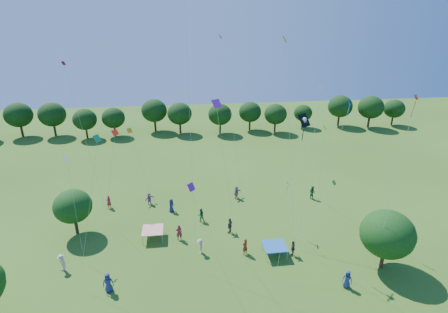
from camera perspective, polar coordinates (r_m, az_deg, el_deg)
near_tree_north at (r=40.49m, az=-23.47°, el=-7.46°), size 3.97×3.97×5.16m
near_tree_east at (r=35.54m, az=25.12°, el=-11.40°), size 4.82×4.82×5.86m
treeline at (r=70.83m, az=-5.64°, el=7.09°), size 88.01×8.77×6.77m
tent_red_stripe at (r=38.39m, az=-11.56°, el=-11.68°), size 2.20×2.20×1.10m
tent_blue at (r=35.71m, az=8.27°, el=-14.27°), size 2.20×2.20×1.10m
crowd_person_0 at (r=33.07m, az=-18.40°, el=-18.95°), size 0.95×0.57×1.85m
crowd_person_1 at (r=45.47m, az=-18.31°, el=-7.05°), size 0.73×0.73×1.68m
crowd_person_2 at (r=40.69m, az=-3.81°, el=-9.49°), size 0.88×0.57×1.65m
crowd_person_3 at (r=35.76m, az=-3.92°, el=-14.45°), size 0.67×1.13×1.62m
crowd_person_4 at (r=36.03m, az=11.18°, el=-14.49°), size 0.82×1.09×1.68m
crowd_person_5 at (r=45.06m, az=-12.08°, el=-6.74°), size 1.43×1.33×1.55m
crowd_person_6 at (r=33.70m, az=19.48°, el=-18.38°), size 0.96×0.83×1.71m
crowd_person_7 at (r=35.64m, az=3.44°, el=-14.44°), size 0.78×0.72×1.75m
crowd_person_8 at (r=46.74m, az=14.19°, el=-5.68°), size 0.81×0.99×1.77m
crowd_person_9 at (r=36.86m, az=-24.97°, el=-15.44°), size 1.16×1.12×1.71m
crowd_person_10 at (r=38.61m, az=0.97°, el=-11.20°), size 0.98×1.15×1.80m
crowd_person_11 at (r=45.41m, az=2.07°, el=-5.88°), size 1.48×1.55×1.69m
crowd_person_12 at (r=42.95m, az=-8.61°, el=-7.87°), size 0.79×0.95×1.70m
crowd_person_13 at (r=37.85m, az=-7.35°, el=-12.16°), size 0.73×0.54×1.78m
pirate_kite at (r=32.00m, az=12.92°, el=5.37°), size 3.74×5.32×12.60m
red_high_kite at (r=32.35m, az=-6.31°, el=21.25°), size 0.63×7.44×26.13m
small_kite_0 at (r=41.10m, az=-17.50°, el=2.38°), size 2.11×2.48×8.89m
small_kite_1 at (r=31.14m, az=27.33°, el=1.60°), size 1.66×1.15×15.15m
small_kite_2 at (r=37.74m, az=-14.28°, el=1.48°), size 2.15×1.93×10.12m
small_kite_3 at (r=29.65m, az=-20.45°, el=-1.30°), size 2.89×1.82×12.07m
small_kite_4 at (r=39.01m, az=18.55°, el=3.75°), size 0.80×5.45×12.86m
small_kite_5 at (r=29.57m, az=-4.99°, el=-6.18°), size 1.90×4.27×8.02m
small_kite_6 at (r=35.07m, az=14.56°, el=3.89°), size 2.47×3.67×14.62m
small_kite_7 at (r=37.25m, az=10.47°, el=-5.20°), size 0.71×3.83×4.72m
small_kite_8 at (r=41.40m, az=-22.94°, el=7.17°), size 3.36×4.18×16.28m
small_kite_9 at (r=40.22m, az=15.96°, el=2.70°), size 1.96×3.66×9.83m
small_kite_10 at (r=31.67m, az=10.29°, el=10.38°), size 2.17×1.57×19.14m
small_kite_11 at (r=35.50m, az=16.65°, el=-5.56°), size 3.63×0.59×5.99m
small_kite_12 at (r=39.31m, az=0.59°, el=10.88°), size 2.62×2.11×18.92m
small_kite_13 at (r=25.00m, az=-0.29°, el=1.96°), size 2.90×7.48×15.73m
small_kite_14 at (r=35.71m, az=-23.93°, el=-2.91°), size 1.16×3.01×8.53m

